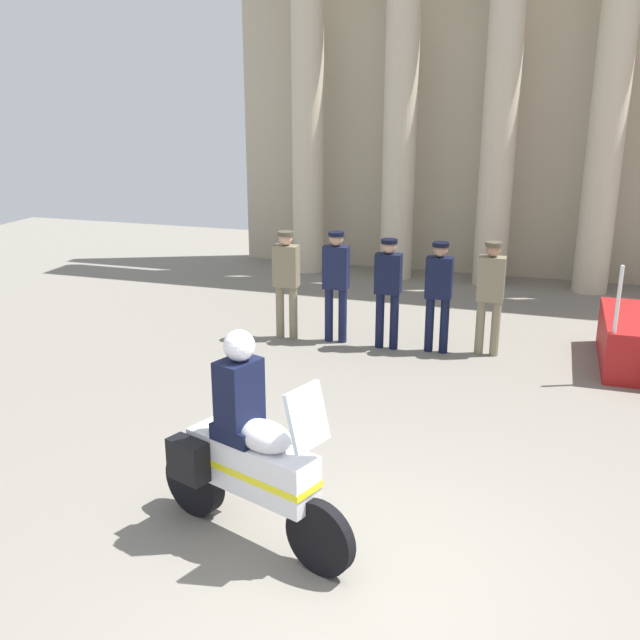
% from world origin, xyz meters
% --- Properties ---
extents(ground_plane, '(28.00, 28.00, 0.00)m').
position_xyz_m(ground_plane, '(0.00, 0.00, 0.00)').
color(ground_plane, gray).
extents(colonnade_backdrop, '(11.12, 1.51, 7.50)m').
position_xyz_m(colonnade_backdrop, '(0.16, 10.49, 3.94)').
color(colonnade_backdrop, '#B6AB91').
rests_on(colonnade_backdrop, ground_plane).
extents(officer_in_row_0, '(0.38, 0.24, 1.70)m').
position_xyz_m(officer_in_row_0, '(-2.56, 5.53, 1.00)').
color(officer_in_row_0, '#7A7056').
rests_on(officer_in_row_0, ground_plane).
extents(officer_in_row_1, '(0.38, 0.24, 1.72)m').
position_xyz_m(officer_in_row_1, '(-1.78, 5.61, 1.02)').
color(officer_in_row_1, '#141938').
rests_on(officer_in_row_1, ground_plane).
extents(officer_in_row_2, '(0.38, 0.24, 1.67)m').
position_xyz_m(officer_in_row_2, '(-0.96, 5.55, 0.99)').
color(officer_in_row_2, black).
rests_on(officer_in_row_2, ground_plane).
extents(officer_in_row_3, '(0.38, 0.24, 1.66)m').
position_xyz_m(officer_in_row_3, '(-0.22, 5.61, 0.98)').
color(officer_in_row_3, black).
rests_on(officer_in_row_3, ground_plane).
extents(officer_in_row_4, '(0.38, 0.24, 1.69)m').
position_xyz_m(officer_in_row_4, '(0.51, 5.71, 0.99)').
color(officer_in_row_4, '#7A7056').
rests_on(officer_in_row_4, ground_plane).
extents(motorcycle_with_rider, '(2.00, 0.99, 1.90)m').
position_xyz_m(motorcycle_with_rider, '(-1.04, 0.36, 0.79)').
color(motorcycle_with_rider, black).
rests_on(motorcycle_with_rider, ground_plane).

